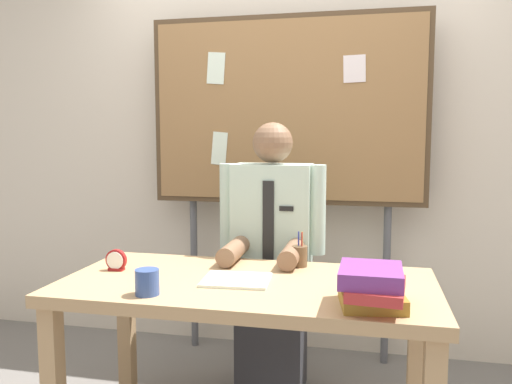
{
  "coord_description": "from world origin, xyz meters",
  "views": [
    {
      "loc": [
        0.48,
        -2.0,
        1.35
      ],
      "look_at": [
        0.0,
        0.17,
        1.11
      ],
      "focal_mm": 35.93,
      "sensor_mm": 36.0,
      "label": 1
    }
  ],
  "objects_px": {
    "open_notebook": "(236,280)",
    "desk_clock": "(116,261)",
    "bulletin_board": "(286,115)",
    "book_stack": "(373,287)",
    "coffee_mug": "(147,282)",
    "desk": "(247,304)",
    "pen_holder": "(300,256)",
    "person": "(272,269)"
  },
  "relations": [
    {
      "from": "person",
      "to": "desk_clock",
      "type": "height_order",
      "value": "person"
    },
    {
      "from": "bulletin_board",
      "to": "book_stack",
      "type": "xyz_separation_m",
      "value": [
        0.5,
        -1.23,
        -0.64
      ]
    },
    {
      "from": "desk",
      "to": "coffee_mug",
      "type": "relative_size",
      "value": 15.73
    },
    {
      "from": "desk_clock",
      "to": "coffee_mug",
      "type": "relative_size",
      "value": 0.97
    },
    {
      "from": "bulletin_board",
      "to": "pen_holder",
      "type": "relative_size",
      "value": 12.82
    },
    {
      "from": "pen_holder",
      "to": "book_stack",
      "type": "bearing_deg",
      "value": -57.45
    },
    {
      "from": "book_stack",
      "to": "coffee_mug",
      "type": "relative_size",
      "value": 3.16
    },
    {
      "from": "book_stack",
      "to": "desk_clock",
      "type": "height_order",
      "value": "book_stack"
    },
    {
      "from": "desk",
      "to": "pen_holder",
      "type": "xyz_separation_m",
      "value": [
        0.18,
        0.28,
        0.15
      ]
    },
    {
      "from": "book_stack",
      "to": "coffee_mug",
      "type": "bearing_deg",
      "value": -177.49
    },
    {
      "from": "person",
      "to": "coffee_mug",
      "type": "distance_m",
      "value": 0.89
    },
    {
      "from": "desk",
      "to": "book_stack",
      "type": "height_order",
      "value": "book_stack"
    },
    {
      "from": "bulletin_board",
      "to": "desk_clock",
      "type": "distance_m",
      "value": 1.33
    },
    {
      "from": "open_notebook",
      "to": "desk_clock",
      "type": "xyz_separation_m",
      "value": [
        -0.56,
        0.05,
        0.04
      ]
    },
    {
      "from": "desk_clock",
      "to": "coffee_mug",
      "type": "xyz_separation_m",
      "value": [
        0.28,
        -0.29,
        0.01
      ]
    },
    {
      "from": "open_notebook",
      "to": "pen_holder",
      "type": "height_order",
      "value": "pen_holder"
    },
    {
      "from": "coffee_mug",
      "to": "pen_holder",
      "type": "bearing_deg",
      "value": 46.93
    },
    {
      "from": "bulletin_board",
      "to": "open_notebook",
      "type": "xyz_separation_m",
      "value": [
        -0.04,
        -1.02,
        -0.71
      ]
    },
    {
      "from": "bulletin_board",
      "to": "open_notebook",
      "type": "distance_m",
      "value": 1.25
    },
    {
      "from": "desk_clock",
      "to": "coffee_mug",
      "type": "height_order",
      "value": "coffee_mug"
    },
    {
      "from": "desk",
      "to": "open_notebook",
      "type": "bearing_deg",
      "value": -153.7
    },
    {
      "from": "open_notebook",
      "to": "coffee_mug",
      "type": "relative_size",
      "value": 2.78
    },
    {
      "from": "desk",
      "to": "bulletin_board",
      "type": "bearing_deg",
      "value": 90.01
    },
    {
      "from": "person",
      "to": "bulletin_board",
      "type": "relative_size",
      "value": 0.69
    },
    {
      "from": "bulletin_board",
      "to": "pen_holder",
      "type": "xyz_separation_m",
      "value": [
        0.18,
        -0.73,
        -0.67
      ]
    },
    {
      "from": "bulletin_board",
      "to": "desk",
      "type": "bearing_deg",
      "value": -89.99
    },
    {
      "from": "book_stack",
      "to": "desk_clock",
      "type": "relative_size",
      "value": 3.26
    },
    {
      "from": "person",
      "to": "book_stack",
      "type": "relative_size",
      "value": 4.62
    },
    {
      "from": "open_notebook",
      "to": "desk_clock",
      "type": "relative_size",
      "value": 2.86
    },
    {
      "from": "open_notebook",
      "to": "desk_clock",
      "type": "distance_m",
      "value": 0.57
    },
    {
      "from": "open_notebook",
      "to": "bulletin_board",
      "type": "bearing_deg",
      "value": 87.75
    },
    {
      "from": "person",
      "to": "pen_holder",
      "type": "height_order",
      "value": "person"
    },
    {
      "from": "pen_holder",
      "to": "open_notebook",
      "type": "bearing_deg",
      "value": -126.71
    },
    {
      "from": "desk_clock",
      "to": "pen_holder",
      "type": "distance_m",
      "value": 0.82
    },
    {
      "from": "person",
      "to": "open_notebook",
      "type": "xyz_separation_m",
      "value": [
        -0.04,
        -0.58,
        0.1
      ]
    },
    {
      "from": "desk_clock",
      "to": "pen_holder",
      "type": "bearing_deg",
      "value": 17.27
    },
    {
      "from": "open_notebook",
      "to": "coffee_mug",
      "type": "bearing_deg",
      "value": -139.39
    },
    {
      "from": "person",
      "to": "coffee_mug",
      "type": "height_order",
      "value": "person"
    },
    {
      "from": "open_notebook",
      "to": "desk_clock",
      "type": "bearing_deg",
      "value": 174.71
    },
    {
      "from": "desk_clock",
      "to": "open_notebook",
      "type": "bearing_deg",
      "value": -5.29
    },
    {
      "from": "coffee_mug",
      "to": "pen_holder",
      "type": "relative_size",
      "value": 0.61
    },
    {
      "from": "book_stack",
      "to": "pen_holder",
      "type": "height_order",
      "value": "pen_holder"
    }
  ]
}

